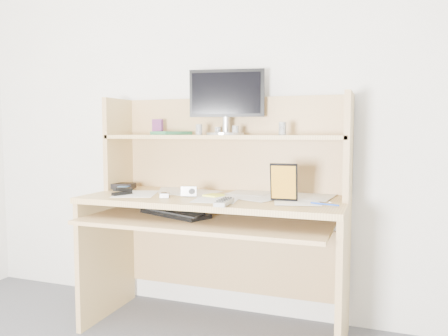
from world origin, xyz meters
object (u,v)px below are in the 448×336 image
(tv_remote, at_px, (224,202))
(monitor, at_px, (226,100))
(desk, at_px, (219,204))
(game_case, at_px, (284,182))
(keyboard, at_px, (175,213))

(tv_remote, height_order, monitor, monitor)
(desk, distance_m, game_case, 0.45)
(desk, height_order, monitor, monitor)
(tv_remote, bearing_deg, desk, 109.39)
(game_case, xyz_separation_m, monitor, (-0.39, 0.25, 0.43))
(desk, xyz_separation_m, game_case, (0.39, -0.14, 0.16))
(keyboard, relative_size, tv_remote, 2.31)
(desk, distance_m, keyboard, 0.25)
(monitor, bearing_deg, desk, -105.15)
(monitor, bearing_deg, tv_remote, -82.89)
(monitor, bearing_deg, keyboard, -137.89)
(game_case, bearing_deg, desk, 155.38)
(keyboard, xyz_separation_m, game_case, (0.59, 0.02, 0.19))
(desk, distance_m, tv_remote, 0.36)
(keyboard, xyz_separation_m, tv_remote, (0.34, -0.16, 0.10))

